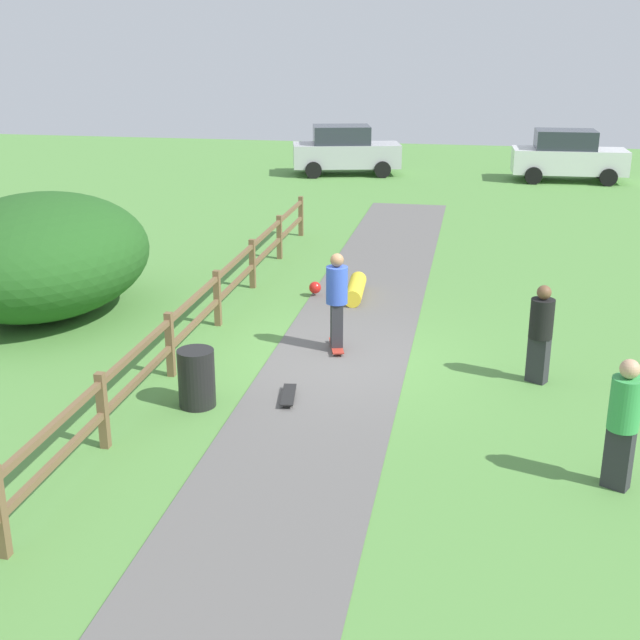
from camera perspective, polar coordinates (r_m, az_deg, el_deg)
name	(u,v)px	position (r m, az deg, el deg)	size (l,w,h in m)	color
ground_plane	(339,358)	(14.61, 1.32, -2.63)	(60.00, 60.00, 0.00)	#568E42
asphalt_path	(339,358)	(14.61, 1.32, -2.59)	(2.40, 28.00, 0.02)	#605E5B
wooden_fence	(195,313)	(15.00, -8.50, 0.46)	(0.12, 18.12, 1.10)	brown
bush_large	(41,255)	(17.56, -18.49, 4.23)	(4.13, 4.95, 2.40)	#23561E
trash_bin	(197,378)	(12.78, -8.41, -3.93)	(0.56, 0.56, 0.90)	black
skater_riding	(337,297)	(14.64, 1.15, 1.58)	(0.47, 0.82, 1.77)	#B23326
skater_fallen	(352,289)	(17.88, 2.21, 2.13)	(1.23, 1.52, 0.36)	yellow
skateboard_loose	(288,395)	(12.97, -2.17, -5.12)	(0.32, 0.82, 0.08)	black
bystander_green	(623,418)	(10.88, 19.98, -6.32)	(0.51, 0.51, 1.71)	#2D2D33
bystander_black	(541,330)	(13.80, 14.82, -0.65)	(0.52, 0.52, 1.63)	#2D2D33
parked_car_silver	(345,150)	(33.84, 1.72, 11.49)	(4.48, 2.74, 1.92)	#B7B7BC
parked_car_white	(568,156)	(33.59, 16.55, 10.68)	(4.26, 2.12, 1.92)	silver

